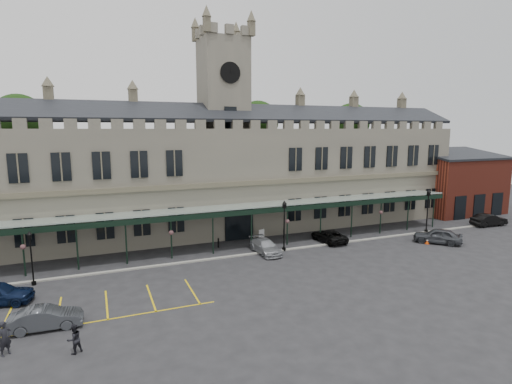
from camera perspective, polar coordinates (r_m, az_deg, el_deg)
name	(u,v)px	position (r m, az deg, el deg)	size (l,w,h in m)	color
ground	(283,272)	(34.43, 3.84, -11.39)	(140.00, 140.00, 0.00)	black
station_building	(225,176)	(47.41, -4.52, 2.30)	(60.00, 10.36, 17.30)	#5E5A4E
clock_tower	(224,119)	(47.18, -4.65, 10.35)	(5.60, 5.60, 24.80)	#5E5A4E
canopy	(251,225)	(40.27, -0.79, -4.76)	(50.00, 4.10, 4.30)	#8C9E93
brick_annex	(456,184)	(64.39, 26.65, 1.07)	(12.40, 8.36, 9.23)	maroon
kerb	(258,253)	(39.16, 0.28, -8.72)	(60.00, 0.40, 0.12)	gray
parking_markings	(107,307)	(29.98, -20.52, -15.17)	(16.00, 6.00, 0.01)	gold
tree_behind_left	(19,122)	(54.54, -30.71, 8.64)	(6.00, 6.00, 16.00)	#332314
tree_behind_mid	(258,123)	(58.37, 0.26, 9.83)	(6.00, 6.00, 16.00)	#332314
tree_behind_right	(351,124)	(66.14, 13.37, 9.50)	(6.00, 6.00, 16.00)	#332314
lamp_post_left	(31,253)	(35.44, -29.46, -7.63)	(0.41, 0.41, 4.31)	black
lamp_post_mid	(284,221)	(39.44, 4.06, -4.18)	(0.48, 0.48, 5.07)	black
lamp_post_right	(428,207)	(50.29, 23.33, -1.99)	(0.48, 0.48, 5.12)	black
traffic_cone	(427,241)	(45.94, 23.24, -6.45)	(0.42, 0.42, 0.66)	#DE4007
sign_board	(262,235)	(43.33, 0.80, -6.20)	(0.72, 0.27, 1.27)	black
bollard_left	(218,243)	(41.19, -5.40, -7.25)	(0.17, 0.17, 0.97)	black
bollard_right	(284,234)	(44.71, 4.01, -5.94)	(0.17, 0.17, 0.94)	black
car_left_b	(46,318)	(28.31, -27.85, -15.63)	(1.45, 4.17, 1.37)	#3A3D42
car_taxi	(265,247)	(39.18, 1.36, -7.79)	(1.86, 4.58, 1.33)	#9A9DA2
car_van	(329,236)	(43.69, 10.35, -6.18)	(2.14, 4.65, 1.29)	black
car_right_a	(438,236)	(46.56, 24.52, -5.71)	(1.91, 4.75, 1.62)	#3A3D42
car_right_b	(489,220)	(57.70, 30.32, -3.45)	(1.61, 4.63, 1.52)	black
person_a	(5,338)	(26.32, -32.26, -17.27)	(0.69, 0.45, 1.90)	black
person_b	(74,339)	(24.87, -24.54, -18.56)	(0.79, 0.62, 1.63)	black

